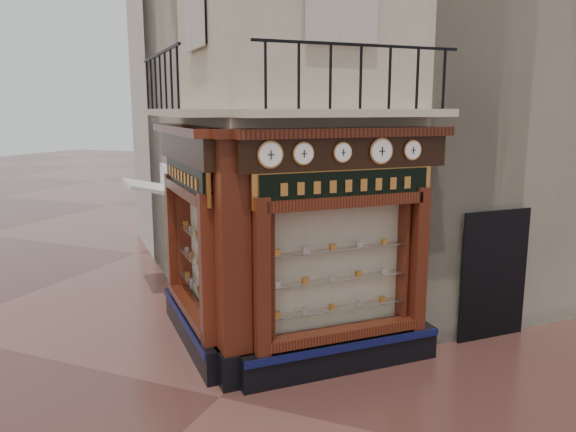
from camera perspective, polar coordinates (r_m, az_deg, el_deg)
The scene contains 16 objects.
ground at distance 8.91m, azimuth -6.96°, elevation -17.81°, with size 80.00×80.00×0.00m, color #4A2722.
main_building at distance 13.62m, azimuth 6.02°, elevation 18.11°, with size 8.00×8.00×12.00m, color #C2B898.
neighbour_left at distance 16.72m, azimuth 0.13°, elevation 15.08°, with size 8.00×8.00×11.00m, color beige.
neighbour_right at distance 15.51m, azimuth 17.87°, elevation 14.91°, with size 8.00×8.00×11.00m, color beige.
shopfront_left at distance 10.16m, azimuth -9.74°, elevation -2.31°, with size 2.86×2.86×3.98m.
shopfront_right at distance 9.00m, azimuth 5.59°, elevation -3.92°, with size 2.86×2.86×3.98m.
corner_pilaster at distance 8.58m, azimuth -5.60°, elevation -4.86°, with size 0.85×0.85×3.98m.
balcony at distance 9.14m, azimuth -2.89°, elevation 10.54°, with size 5.94×2.97×1.03m.
clock_a at distance 8.03m, azimuth -1.83°, elevation 6.25°, with size 0.32×0.32×0.40m.
clock_b at distance 8.22m, azimuth 1.56°, elevation 6.36°, with size 0.28×0.28×0.34m.
clock_c at distance 8.50m, azimuth 5.55°, elevation 6.46°, with size 0.26×0.26×0.31m.
clock_d at distance 8.83m, azimuth 9.43°, elevation 6.53°, with size 0.33×0.33×0.41m.
clock_e at distance 9.14m, azimuth 12.51°, elevation 6.56°, with size 0.26×0.26×0.32m.
awning at distance 13.69m, azimuth -13.50°, elevation -7.60°, with size 1.65×0.99×0.08m, color silver, non-canonical shape.
signboard_left at distance 9.95m, azimuth -10.38°, elevation 3.96°, with size 2.28×2.28×0.61m.
signboard_right at distance 8.72m, azimuth 5.97°, elevation 3.12°, with size 2.23×2.23×0.60m.
Camera 1 is at (3.96, -6.76, 4.26)m, focal length 35.00 mm.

